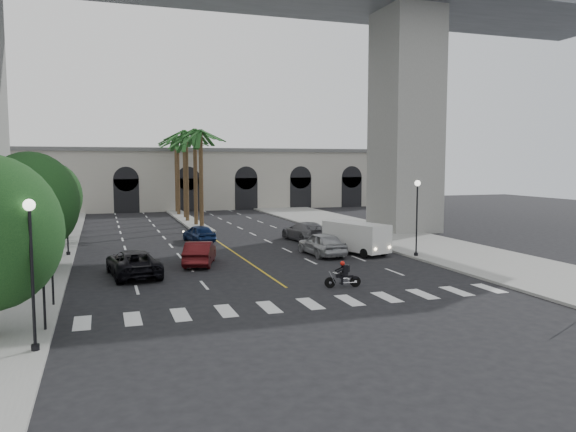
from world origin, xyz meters
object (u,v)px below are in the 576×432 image
at_px(lamp_post_left_near, 32,262).
at_px(car_c, 133,263).
at_px(motorcycle_rider, 344,275).
at_px(car_a, 322,244).
at_px(car_b, 200,253).
at_px(lamp_post_right, 417,211).
at_px(traffic_signal_near, 43,269).
at_px(traffic_signal_far, 51,253).
at_px(lamp_post_left_far, 67,211).
at_px(cargo_van, 356,237).
at_px(car_e, 199,233).
at_px(car_d, 305,231).

xyz_separation_m(lamp_post_left_near, car_c, (3.94, 12.66, -2.45)).
xyz_separation_m(lamp_post_left_near, motorcycle_rider, (14.29, 6.15, -2.58)).
bearing_deg(car_a, car_b, 2.47).
xyz_separation_m(lamp_post_right, traffic_signal_near, (-22.70, -10.50, -0.71)).
relative_size(traffic_signal_far, motorcycle_rider, 1.87).
bearing_deg(traffic_signal_near, lamp_post_left_far, 90.31).
height_order(lamp_post_left_near, cargo_van, lamp_post_left_near).
distance_m(motorcycle_rider, car_e, 19.81).
xyz_separation_m(traffic_signal_far, car_b, (8.09, 8.57, -1.74)).
bearing_deg(car_a, car_e, -56.56).
bearing_deg(lamp_post_left_near, traffic_signal_far, 89.12).
xyz_separation_m(motorcycle_rider, car_c, (-10.35, 6.52, 0.13)).
bearing_deg(cargo_van, lamp_post_left_near, -159.09).
bearing_deg(car_c, cargo_van, -174.78).
xyz_separation_m(motorcycle_rider, car_e, (-4.42, 19.31, 0.08)).
xyz_separation_m(lamp_post_left_far, lamp_post_right, (22.80, -8.00, 0.00)).
xyz_separation_m(lamp_post_left_near, car_a, (17.00, 15.98, -2.38)).
height_order(lamp_post_right, traffic_signal_near, lamp_post_right).
height_order(lamp_post_right, traffic_signal_far, lamp_post_right).
bearing_deg(car_a, cargo_van, 175.02).
distance_m(lamp_post_left_near, car_a, 23.45).
bearing_deg(car_d, car_e, -21.27).
distance_m(traffic_signal_far, car_c, 7.47).
height_order(car_c, car_e, car_c).
bearing_deg(car_b, traffic_signal_far, 63.09).
distance_m(lamp_post_left_far, cargo_van, 20.38).
xyz_separation_m(lamp_post_right, cargo_van, (-3.17, 2.91, -1.97)).
bearing_deg(car_e, motorcycle_rider, 92.43).
bearing_deg(lamp_post_left_far, car_e, 24.31).
bearing_deg(car_c, car_a, -172.22).
bearing_deg(car_a, car_c, 10.78).
bearing_deg(lamp_post_right, lamp_post_left_near, -150.31).
height_order(car_b, car_e, car_b).
relative_size(lamp_post_left_near, car_d, 0.96).
relative_size(car_c, car_e, 1.30).
bearing_deg(traffic_signal_far, lamp_post_right, 15.98).
height_order(lamp_post_left_near, traffic_signal_far, lamp_post_left_near).
relative_size(lamp_post_right, car_c, 0.97).
height_order(lamp_post_left_near, car_a, lamp_post_left_near).
bearing_deg(car_c, motorcycle_rider, 141.36).
distance_m(car_e, cargo_van, 13.66).
xyz_separation_m(motorcycle_rider, car_a, (2.70, 9.83, 0.20)).
bearing_deg(car_d, traffic_signal_far, 35.82).
bearing_deg(traffic_signal_far, car_d, 42.46).
height_order(traffic_signal_far, car_b, traffic_signal_far).
height_order(lamp_post_left_far, motorcycle_rider, lamp_post_left_far).
relative_size(traffic_signal_near, car_c, 0.66).
bearing_deg(motorcycle_rider, traffic_signal_far, -173.67).
bearing_deg(lamp_post_left_near, car_d, 51.64).
xyz_separation_m(lamp_post_left_far, car_c, (3.94, -8.34, -2.45)).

